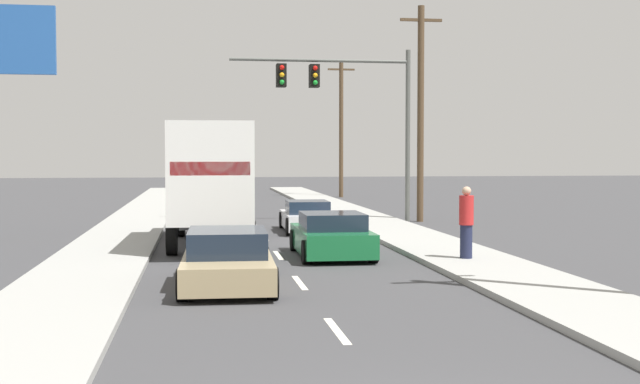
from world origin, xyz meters
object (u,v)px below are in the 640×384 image
(car_white, at_px, (307,217))
(car_green, at_px, (332,236))
(utility_pole_mid, at_px, (421,111))
(pedestrian_near_corner, at_px, (466,222))
(utility_pole_far, at_px, (341,127))
(box_truck, at_px, (212,178))
(car_tan, at_px, (227,260))
(traffic_signal_mast, at_px, (337,93))

(car_white, distance_m, car_green, 7.44)
(utility_pole_mid, bearing_deg, pedestrian_near_corner, -100.23)
(utility_pole_far, bearing_deg, utility_pole_mid, -90.18)
(box_truck, height_order, car_tan, box_truck)
(car_white, distance_m, utility_pole_far, 24.67)
(car_tan, distance_m, car_white, 12.60)
(box_truck, bearing_deg, utility_pole_mid, 42.50)
(traffic_signal_mast, height_order, pedestrian_near_corner, traffic_signal_mast)
(traffic_signal_mast, distance_m, utility_pole_mid, 3.65)
(car_white, bearing_deg, car_green, -92.15)
(utility_pole_mid, distance_m, utility_pole_far, 19.97)
(car_tan, distance_m, utility_pole_far, 37.14)
(car_white, xyz_separation_m, utility_pole_mid, (5.36, 3.74, 4.18))
(box_truck, distance_m, car_white, 5.92)
(car_green, bearing_deg, box_truck, 137.61)
(traffic_signal_mast, height_order, utility_pole_mid, utility_pole_mid)
(pedestrian_near_corner, bearing_deg, traffic_signal_mast, 95.18)
(box_truck, relative_size, traffic_signal_mast, 1.08)
(car_white, height_order, utility_pole_mid, utility_pole_mid)
(car_tan, bearing_deg, car_green, 56.96)
(car_green, bearing_deg, car_white, 87.85)
(utility_pole_far, bearing_deg, car_green, -100.37)
(traffic_signal_mast, bearing_deg, utility_pole_mid, -2.50)
(car_tan, distance_m, utility_pole_mid, 18.59)
(car_tan, bearing_deg, car_white, 74.61)
(traffic_signal_mast, bearing_deg, car_green, -100.35)
(car_white, bearing_deg, box_truck, -128.79)
(utility_pole_mid, height_order, pedestrian_near_corner, utility_pole_mid)
(car_green, xyz_separation_m, pedestrian_near_corner, (3.27, -1.93, 0.51))
(box_truck, xyz_separation_m, utility_pole_mid, (8.93, 8.18, 2.57))
(box_truck, height_order, utility_pole_mid, utility_pole_mid)
(car_tan, relative_size, utility_pole_mid, 0.52)
(utility_pole_mid, xyz_separation_m, pedestrian_near_corner, (-2.37, -13.11, -3.61))
(car_white, distance_m, traffic_signal_mast, 6.52)
(traffic_signal_mast, xyz_separation_m, utility_pole_far, (3.63, 19.81, -0.75))
(traffic_signal_mast, bearing_deg, utility_pole_far, 79.62)
(car_white, distance_m, utility_pole_mid, 7.76)
(box_truck, xyz_separation_m, pedestrian_near_corner, (6.56, -4.93, -1.04))
(car_white, xyz_separation_m, pedestrian_near_corner, (2.99, -9.37, 0.56))
(utility_pole_far, bearing_deg, traffic_signal_mast, -100.38)
(utility_pole_mid, bearing_deg, car_white, -145.08)
(car_white, distance_m, pedestrian_near_corner, 9.85)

